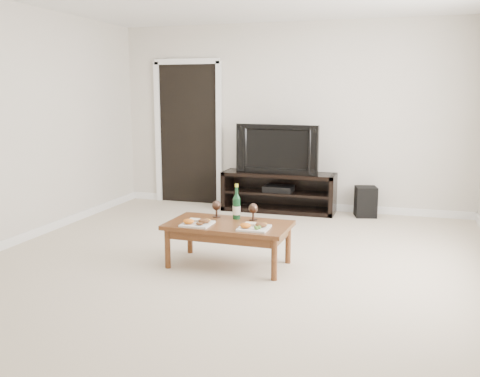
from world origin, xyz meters
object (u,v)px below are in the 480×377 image
media_console (279,192)px  coffee_table (229,244)px  television (279,148)px  subwoofer (366,202)px

media_console → coffee_table: media_console is taller
television → subwoofer: (1.19, 0.03, -0.68)m
coffee_table → subwoofer: bearing=65.9°
television → media_console: bearing=0.0°
media_console → television: size_ratio=1.34×
subwoofer → media_console: bearing=167.1°
media_console → television: television is taller
media_console → subwoofer: (1.19, 0.03, -0.07)m
subwoofer → coffee_table: (-1.12, -2.50, 0.01)m
media_console → subwoofer: bearing=1.3°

